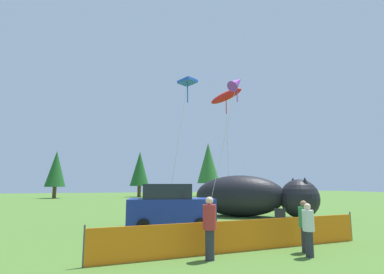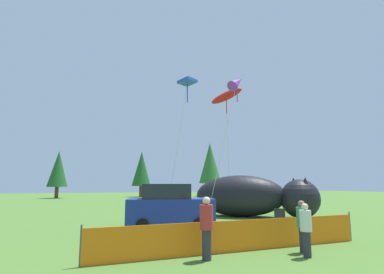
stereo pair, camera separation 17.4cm
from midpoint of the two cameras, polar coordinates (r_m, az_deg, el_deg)
ground_plane at (r=14.76m, az=9.43°, el=-17.17°), size 120.00×120.00×0.00m
parked_car at (r=15.03m, az=-3.93°, el=-13.11°), size 4.43×2.55×2.15m
folding_chair at (r=16.25m, az=16.72°, el=-14.28°), size 0.78×0.78×0.93m
inflatable_cat at (r=20.48m, az=11.71°, el=-11.22°), size 7.57×6.14×2.70m
safety_fence at (r=10.36m, az=9.64°, el=-18.05°), size 9.75×0.97×1.08m
spectator_in_yellow_shirt at (r=10.66m, az=20.74°, el=-15.22°), size 0.35×0.35×1.62m
spectator_in_blue_shirt at (r=9.07m, az=3.36°, el=-16.41°), size 0.39×0.39×1.79m
spectator_in_white_shirt at (r=10.04m, az=21.36°, el=-15.77°), size 0.34×0.34×1.57m
kite_purple_delta at (r=20.00m, az=8.76°, el=10.13°), size 2.62×1.63×9.34m
kite_red_lizard at (r=21.92m, az=6.79°, el=7.69°), size 2.11×3.20×9.11m
kite_blue_box at (r=18.29m, az=-0.68°, el=10.01°), size 1.67×1.61×8.37m
horizon_tree_east at (r=49.52m, az=-9.50°, el=-6.00°), size 3.05×3.05×7.29m
horizon_tree_west at (r=48.84m, az=-24.05°, el=-5.59°), size 2.91×2.91×6.93m
horizon_tree_northeast at (r=51.61m, az=3.55°, el=-5.00°), size 3.80×3.80×9.08m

